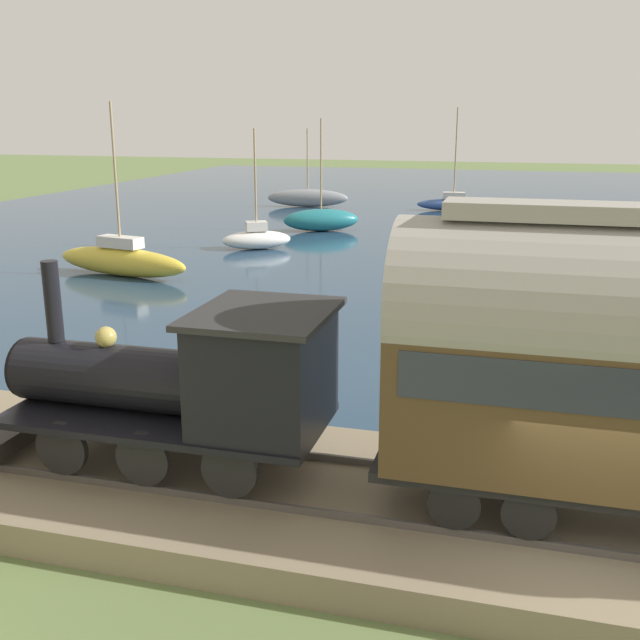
{
  "coord_description": "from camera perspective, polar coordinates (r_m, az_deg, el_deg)",
  "views": [
    {
      "loc": [
        -9.51,
        1.27,
        6.39
      ],
      "look_at": [
        7.6,
        5.96,
        1.52
      ],
      "focal_mm": 42.0,
      "sensor_mm": 36.0,
      "label": 1
    }
  ],
  "objects": [
    {
      "name": "sailboat_teal",
      "position": [
        42.83,
        0.08,
        7.66
      ],
      "size": [
        3.16,
        4.53,
        6.22
      ],
      "rotation": [
        0.0,
        0.0,
        0.43
      ],
      "color": "#1E707A",
      "rests_on": "harbor_water"
    },
    {
      "name": "ground_plane",
      "position": [
        11.52,
        20.1,
        -19.36
      ],
      "size": [
        200.0,
        200.0,
        0.0
      ],
      "primitive_type": "plane",
      "color": "#607542"
    },
    {
      "name": "sailboat_gray",
      "position": [
        54.42,
        -0.95,
        9.3
      ],
      "size": [
        1.95,
        5.89,
        5.49
      ],
      "rotation": [
        0.0,
        0.0,
        0.16
      ],
      "color": "gray",
      "rests_on": "harbor_water"
    },
    {
      "name": "rowboat_near_shore",
      "position": [
        16.55,
        15.7,
        -7.13
      ],
      "size": [
        1.91,
        1.95,
        0.43
      ],
      "rotation": [
        0.0,
        0.0,
        0.76
      ],
      "color": "beige",
      "rests_on": "harbor_water"
    },
    {
      "name": "steam_locomotive",
      "position": [
        12.5,
        -9.24,
        -4.39
      ],
      "size": [
        2.45,
        5.95,
        3.38
      ],
      "color": "black",
      "rests_on": "rail_embankment"
    },
    {
      "name": "harbor_water",
      "position": [
        53.76,
        16.75,
        7.89
      ],
      "size": [
        80.0,
        80.0,
        0.01
      ],
      "color": "navy",
      "rests_on": "ground"
    },
    {
      "name": "sailboat_white",
      "position": [
        37.08,
        -4.85,
        6.24
      ],
      "size": [
        2.73,
        3.57,
        5.77
      ],
      "rotation": [
        0.0,
        0.0,
        0.51
      ],
      "color": "white",
      "rests_on": "harbor_water"
    },
    {
      "name": "rail_embankment",
      "position": [
        12.36,
        19.83,
        -15.32
      ],
      "size": [
        4.8,
        56.0,
        0.66
      ],
      "color": "#84755B",
      "rests_on": "ground"
    },
    {
      "name": "rowboat_off_pier",
      "position": [
        21.82,
        20.25,
        -2.13
      ],
      "size": [
        1.62,
        2.55,
        0.37
      ],
      "rotation": [
        0.0,
        0.0,
        -0.36
      ],
      "color": "beige",
      "rests_on": "harbor_water"
    },
    {
      "name": "sailboat_blue",
      "position": [
        52.93,
        10.14,
        8.74
      ],
      "size": [
        1.73,
        5.1,
        6.88
      ],
      "rotation": [
        0.0,
        0.0,
        0.11
      ],
      "color": "#335199",
      "rests_on": "harbor_water"
    },
    {
      "name": "sailboat_yellow",
      "position": [
        31.75,
        -14.89,
        4.45
      ],
      "size": [
        2.4,
        6.52,
        6.9
      ],
      "rotation": [
        0.0,
        0.0,
        -0.2
      ],
      "color": "gold",
      "rests_on": "harbor_water"
    }
  ]
}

